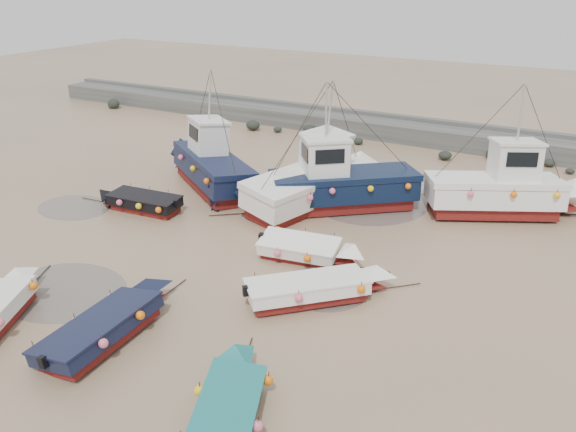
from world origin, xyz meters
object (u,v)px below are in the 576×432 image
object	(u,v)px
cabin_boat_0	(207,162)
cabin_boat_2	(332,184)
dinghy_3	(317,287)
dinghy_5	(308,247)
cabin_boat_1	(316,178)
dinghy_1	(110,323)
cabin_boat_3	(507,188)
person	(215,211)
dinghy_4	(139,199)
dinghy_2	(228,400)

from	to	relation	value
cabin_boat_0	cabin_boat_2	world-z (taller)	same
cabin_boat_0	dinghy_3	bearing A→B (deg)	-91.83
dinghy_5	cabin_boat_1	distance (m)	6.20
dinghy_1	cabin_boat_3	world-z (taller)	cabin_boat_3
dinghy_1	person	world-z (taller)	dinghy_1
cabin_boat_1	cabin_boat_0	bearing A→B (deg)	-158.12
dinghy_1	cabin_boat_0	world-z (taller)	cabin_boat_0
person	cabin_boat_1	bearing A→B (deg)	-142.09
dinghy_4	cabin_boat_1	distance (m)	8.87
cabin_boat_0	cabin_boat_3	bearing A→B (deg)	-41.93
dinghy_2	person	xyz separation A→B (m)	(-8.39, 11.32, -0.56)
dinghy_1	dinghy_4	distance (m)	10.62
dinghy_4	cabin_boat_2	distance (m)	9.56
dinghy_4	person	bearing A→B (deg)	-68.46
dinghy_2	dinghy_5	distance (m)	9.20
dinghy_3	dinghy_2	bearing A→B (deg)	-39.02
dinghy_1	cabin_boat_0	xyz separation A→B (m)	(-5.38, 12.86, 0.81)
dinghy_2	dinghy_4	size ratio (longest dim) A/B	0.90
dinghy_3	cabin_boat_2	distance (m)	8.51
dinghy_5	cabin_boat_3	bearing A→B (deg)	135.33
dinghy_1	dinghy_2	bearing A→B (deg)	-13.81
dinghy_2	dinghy_4	xyz separation A→B (m)	(-11.75, 9.67, -0.01)
cabin_boat_1	dinghy_1	bearing A→B (deg)	-77.37
cabin_boat_0	cabin_boat_1	distance (m)	6.32
dinghy_1	dinghy_3	bearing A→B (deg)	45.14
cabin_boat_0	cabin_boat_2	size ratio (longest dim) A/B	0.99
cabin_boat_2	cabin_boat_3	size ratio (longest dim) A/B	1.00
dinghy_3	cabin_boat_3	size ratio (longest dim) A/B	0.61
cabin_boat_3	dinghy_5	bearing A→B (deg)	-62.26
dinghy_2	cabin_boat_3	world-z (taller)	cabin_boat_3
cabin_boat_2	dinghy_5	bearing A→B (deg)	156.33
person	dinghy_1	bearing A→B (deg)	104.49
dinghy_2	cabin_boat_1	bearing A→B (deg)	85.61
person	cabin_boat_0	bearing A→B (deg)	-51.45
dinghy_3	dinghy_4	size ratio (longest dim) A/B	0.92
dinghy_2	cabin_boat_0	size ratio (longest dim) A/B	0.61
cabin_boat_3	dinghy_4	bearing A→B (deg)	-89.66
dinghy_3	dinghy_4	bearing A→B (deg)	-149.08
cabin_boat_0	person	size ratio (longest dim) A/B	4.65
cabin_boat_3	person	distance (m)	14.17
dinghy_1	cabin_boat_2	world-z (taller)	cabin_boat_2
dinghy_1	dinghy_4	world-z (taller)	same
dinghy_4	cabin_boat_0	size ratio (longest dim) A/B	0.68
dinghy_3	cabin_boat_1	bearing A→B (deg)	163.06
dinghy_4	cabin_boat_1	bearing A→B (deg)	-60.37
cabin_boat_1	person	size ratio (longest dim) A/B	5.48
dinghy_2	dinghy_3	world-z (taller)	same
cabin_boat_3	dinghy_1	bearing A→B (deg)	-56.33
dinghy_1	cabin_boat_3	xyz separation A→B (m)	(9.61, 16.38, 0.83)
dinghy_3	cabin_boat_1	distance (m)	9.22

